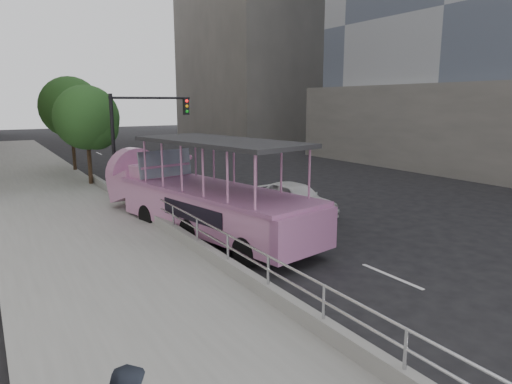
{
  "coord_description": "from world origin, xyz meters",
  "views": [
    {
      "loc": [
        -8.52,
        -10.37,
        4.83
      ],
      "look_at": [
        -0.4,
        3.05,
        1.7
      ],
      "focal_mm": 32.0,
      "sensor_mm": 36.0,
      "label": 1
    }
  ],
  "objects": [
    {
      "name": "ground",
      "position": [
        0.0,
        0.0,
        0.0
      ],
      "size": [
        160.0,
        160.0,
        0.0
      ],
      "primitive_type": "plane",
      "color": "black"
    },
    {
      "name": "sidewalk",
      "position": [
        -5.75,
        10.0,
        0.15
      ],
      "size": [
        5.5,
        80.0,
        0.3
      ],
      "primitive_type": "cube",
      "color": "#9E9E98",
      "rests_on": "ground"
    },
    {
      "name": "kerb_wall",
      "position": [
        -3.12,
        2.0,
        0.48
      ],
      "size": [
        0.24,
        30.0,
        0.36
      ],
      "primitive_type": "cube",
      "color": "gray",
      "rests_on": "sidewalk"
    },
    {
      "name": "guardrail",
      "position": [
        -3.12,
        2.0,
        1.14
      ],
      "size": [
        0.07,
        22.0,
        0.71
      ],
      "color": "#B8B8BD",
      "rests_on": "kerb_wall"
    },
    {
      "name": "duck_boat",
      "position": [
        -1.8,
        5.02,
        1.31
      ],
      "size": [
        4.6,
        10.96,
        3.54
      ],
      "color": "black",
      "rests_on": "ground"
    },
    {
      "name": "car",
      "position": [
        2.92,
        5.25,
        0.71
      ],
      "size": [
        2.04,
        4.32,
        1.43
      ],
      "primitive_type": "imported",
      "rotation": [
        0.0,
        0.0,
        0.09
      ],
      "color": "white",
      "rests_on": "ground"
    },
    {
      "name": "parking_sign",
      "position": [
        -3.0,
        7.75,
        1.63
      ],
      "size": [
        0.23,
        0.55,
        2.57
      ],
      "color": "black",
      "rests_on": "ground"
    },
    {
      "name": "traffic_signal",
      "position": [
        -1.7,
        12.5,
        3.5
      ],
      "size": [
        4.2,
        0.32,
        5.2
      ],
      "color": "black",
      "rests_on": "ground"
    },
    {
      "name": "street_tree_near",
      "position": [
        -3.3,
        15.93,
        3.82
      ],
      "size": [
        3.52,
        3.52,
        5.72
      ],
      "color": "#3D291B",
      "rests_on": "ground"
    },
    {
      "name": "street_tree_far",
      "position": [
        -3.1,
        21.93,
        4.31
      ],
      "size": [
        3.97,
        3.97,
        6.45
      ],
      "color": "#3D291B",
      "rests_on": "ground"
    },
    {
      "name": "midrise_stone_a",
      "position": [
        26.0,
        42.0,
        16.0
      ],
      "size": [
        20.0,
        20.0,
        32.0
      ],
      "primitive_type": "cube",
      "color": "gray",
      "rests_on": "ground"
    }
  ]
}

